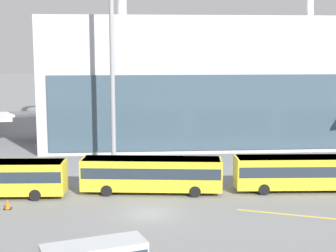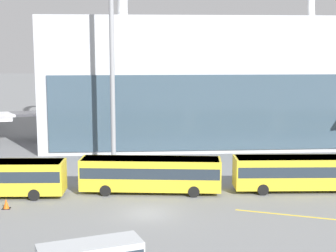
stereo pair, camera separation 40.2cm
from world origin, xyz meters
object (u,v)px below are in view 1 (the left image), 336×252
object	(u,v)px
shuttle_bus_1	(152,173)
shuttle_bus_2	(304,171)
traffic_cone_0	(7,204)
airliner_at_gate_far	(333,103)

from	to	relation	value
shuttle_bus_1	shuttle_bus_2	size ratio (longest dim) A/B	1.01
shuttle_bus_1	traffic_cone_0	bearing A→B (deg)	-155.66
shuttle_bus_1	shuttle_bus_2	xyz separation A→B (m)	(13.75, -0.42, 0.00)
shuttle_bus_2	traffic_cone_0	size ratio (longest dim) A/B	15.42
shuttle_bus_2	traffic_cone_0	bearing A→B (deg)	-169.74
airliner_at_gate_far	traffic_cone_0	bearing A→B (deg)	124.75
airliner_at_gate_far	shuttle_bus_1	bearing A→B (deg)	131.25
shuttle_bus_2	traffic_cone_0	xyz separation A→B (m)	(-25.56, -3.35, -1.45)
shuttle_bus_1	traffic_cone_0	world-z (taller)	shuttle_bus_1
airliner_at_gate_far	shuttle_bus_2	size ratio (longest dim) A/B	3.37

